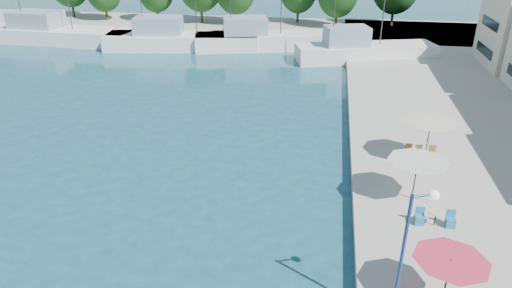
% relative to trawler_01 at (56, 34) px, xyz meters
% --- Properties ---
extents(quay_far, '(90.00, 16.00, 0.60)m').
position_rel_trawler_01_xyz_m(quay_far, '(22.77, 11.32, -0.77)').
color(quay_far, '#A6A396').
rests_on(quay_far, ground).
extents(trawler_01, '(20.31, 6.27, 10.20)m').
position_rel_trawler_01_xyz_m(trawler_01, '(0.00, 0.00, 0.00)').
color(trawler_01, white).
rests_on(trawler_01, ground).
extents(trawler_02, '(18.86, 7.59, 10.20)m').
position_rel_trawler_01_xyz_m(trawler_02, '(16.65, -0.77, 0.00)').
color(trawler_02, white).
rests_on(trawler_02, ground).
extents(trawler_03, '(17.74, 8.70, 10.20)m').
position_rel_trawler_01_xyz_m(trawler_03, '(26.76, 0.96, 0.00)').
color(trawler_03, silver).
rests_on(trawler_03, ground).
extents(trawler_04, '(15.78, 7.96, 10.20)m').
position_rel_trawler_01_xyz_m(trawler_04, '(38.42, -2.88, 0.00)').
color(trawler_04, white).
rests_on(trawler_04, ground).
extents(umbrella_pink, '(2.72, 2.72, 2.08)m').
position_rel_trawler_01_xyz_m(umbrella_pink, '(39.84, -40.06, 1.36)').
color(umbrella_pink, black).
rests_on(umbrella_pink, quay_right).
extents(umbrella_white, '(3.04, 3.04, 2.20)m').
position_rel_trawler_01_xyz_m(umbrella_white, '(39.77, -32.60, 1.48)').
color(umbrella_white, black).
rests_on(umbrella_white, quay_right).
extents(umbrella_cream, '(3.09, 3.09, 2.52)m').
position_rel_trawler_01_xyz_m(umbrella_cream, '(41.12, -28.00, 1.80)').
color(umbrella_cream, black).
rests_on(umbrella_cream, quay_right).
extents(cafe_table_02, '(1.82, 0.70, 0.76)m').
position_rel_trawler_01_xyz_m(cafe_table_02, '(40.49, -34.88, -0.18)').
color(cafe_table_02, black).
rests_on(cafe_table_02, quay_right).
extents(cafe_table_03, '(1.82, 0.70, 0.76)m').
position_rel_trawler_01_xyz_m(cafe_table_03, '(40.88, -27.74, -0.18)').
color(cafe_table_03, black).
rests_on(cafe_table_03, quay_right).
extents(street_lamp, '(0.98, 0.55, 5.03)m').
position_rel_trawler_01_xyz_m(street_lamp, '(38.31, -40.59, 3.02)').
color(street_lamp, navy).
rests_on(street_lamp, quay_right).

